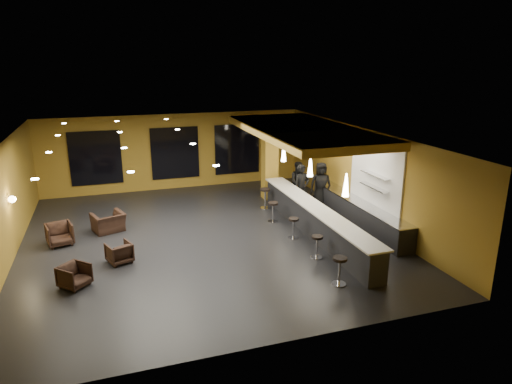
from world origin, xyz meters
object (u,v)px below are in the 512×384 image
object	(u,v)px
staff_a	(302,187)
bar_stool_0	(340,267)
armchair_a	(74,276)
armchair_b	(119,253)
pendant_1	(310,166)
staff_c	(321,185)
armchair_c	(60,234)
pendant_0	(346,185)
bar_counter	(315,221)
bar_stool_3	(273,209)
pendant_2	(284,153)
staff_b	(299,182)
bar_stool_1	(317,244)
column	(270,159)
bar_stool_2	(294,225)
prep_counter	(358,213)
armchair_d	(108,222)
bar_stool_4	(265,196)

from	to	relation	value
staff_a	bar_stool_0	bearing A→B (deg)	-111.04
armchair_a	armchair_b	size ratio (longest dim) A/B	1.01
pendant_1	armchair_a	world-z (taller)	pendant_1
staff_c	armchair_c	size ratio (longest dim) A/B	2.31
armchair_b	armchair_c	xyz separation A→B (m)	(-1.81, 2.02, 0.05)
pendant_0	bar_counter	bearing A→B (deg)	90.00
bar_stool_3	pendant_2	bearing A→B (deg)	55.09
bar_counter	staff_b	bearing A→B (deg)	74.83
pendant_0	armchair_c	size ratio (longest dim) A/B	0.87
armchair_a	bar_stool_1	bearing A→B (deg)	-48.04
bar_counter	column	world-z (taller)	column
pendant_2	bar_stool_2	size ratio (longest dim) A/B	0.96
prep_counter	pendant_1	xyz separation A→B (m)	(-2.00, 0.00, 1.92)
pendant_2	bar_stool_1	distance (m)	5.16
staff_b	armchair_d	distance (m)	7.91
bar_counter	staff_c	world-z (taller)	staff_c
pendant_0	bar_stool_4	bearing A→B (deg)	97.10
pendant_0	staff_c	xyz separation A→B (m)	(1.60, 4.83, -1.41)
armchair_d	bar_stool_3	xyz separation A→B (m)	(5.90, -0.92, 0.15)
prep_counter	bar_stool_3	bearing A→B (deg)	157.68
bar_stool_2	bar_counter	bearing A→B (deg)	3.35
bar_counter	bar_stool_0	bearing A→B (deg)	-104.64
pendant_1	armchair_d	xyz separation A→B (m)	(-6.81, 2.12, -2.01)
pendant_1	staff_a	world-z (taller)	pendant_1
armchair_c	pendant_0	bearing A→B (deg)	-38.78
armchair_a	bar_stool_0	world-z (taller)	bar_stool_0
staff_b	armchair_a	distance (m)	10.13
armchair_c	armchair_d	size ratio (longest dim) A/B	0.77
pendant_2	bar_stool_4	world-z (taller)	pendant_2
pendant_1	armchair_c	world-z (taller)	pendant_1
pendant_2	armchair_b	distance (m)	7.56
armchair_c	bar_stool_0	world-z (taller)	bar_stool_0
column	staff_a	bearing A→B (deg)	-70.72
pendant_1	bar_stool_4	world-z (taller)	pendant_1
staff_c	armchair_b	distance (m)	8.71
bar_stool_1	bar_stool_3	size ratio (longest dim) A/B	0.94
pendant_2	staff_c	distance (m)	2.14
column	armchair_c	world-z (taller)	column
bar_stool_2	column	bearing A→B (deg)	80.09
armchair_d	bar_stool_1	size ratio (longest dim) A/B	1.45
prep_counter	column	world-z (taller)	column
staff_a	bar_stool_2	xyz separation A→B (m)	(-1.49, -2.72, -0.47)
armchair_a	armchair_c	size ratio (longest dim) A/B	0.87
armchair_d	bar_stool_0	bearing A→B (deg)	115.08
pendant_2	staff_b	world-z (taller)	pendant_2
armchair_b	staff_a	bearing A→B (deg)	-178.97
staff_b	bar_stool_2	size ratio (longest dim) A/B	2.41
bar_counter	bar_stool_1	size ratio (longest dim) A/B	11.05
pendant_1	staff_b	size ratio (longest dim) A/B	0.40
armchair_c	pendant_1	bearing A→B (deg)	-23.24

